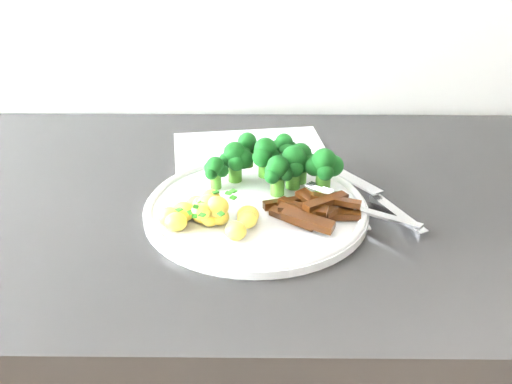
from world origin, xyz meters
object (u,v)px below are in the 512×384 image
object	(u,v)px
potatoes	(209,213)
fork	(364,208)
broccoli	(279,161)
plate	(256,208)
knife	(384,204)
recipe_paper	(258,174)
beef_strips	(314,210)

from	to	relation	value
potatoes	fork	distance (m)	0.18
broccoli	fork	size ratio (longest dim) A/B	1.38
plate	knife	bearing A→B (deg)	3.28
knife	potatoes	bearing A→B (deg)	-166.37
fork	recipe_paper	bearing A→B (deg)	136.63
potatoes	beef_strips	world-z (taller)	potatoes
plate	fork	bearing A→B (deg)	-7.32
potatoes	broccoli	bearing A→B (deg)	50.51
beef_strips	knife	xyz separation A→B (m)	(0.09, 0.03, -0.01)
beef_strips	fork	xyz separation A→B (m)	(0.06, 0.01, -0.00)
potatoes	knife	world-z (taller)	potatoes
broccoli	plate	bearing A→B (deg)	-116.17
plate	fork	distance (m)	0.13
recipe_paper	potatoes	distance (m)	0.16
broccoli	knife	xyz separation A→B (m)	(0.13, -0.05, -0.04)
recipe_paper	potatoes	bearing A→B (deg)	-110.93
beef_strips	recipe_paper	bearing A→B (deg)	117.31
recipe_paper	plate	bearing A→B (deg)	-90.98
broccoli	recipe_paper	bearing A→B (deg)	119.99
plate	broccoli	distance (m)	0.07
broccoli	knife	distance (m)	0.14
recipe_paper	fork	world-z (taller)	fork
recipe_paper	fork	xyz separation A→B (m)	(0.13, -0.12, 0.02)
fork	knife	size ratio (longest dim) A/B	0.73
plate	fork	xyz separation A→B (m)	(0.13, -0.02, 0.01)
fork	knife	xyz separation A→B (m)	(0.03, 0.03, -0.01)
recipe_paper	beef_strips	bearing A→B (deg)	-62.69
recipe_paper	plate	world-z (taller)	plate
knife	beef_strips	bearing A→B (deg)	-159.05
plate	knife	distance (m)	0.16
potatoes	beef_strips	distance (m)	0.12
broccoli	beef_strips	distance (m)	0.10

